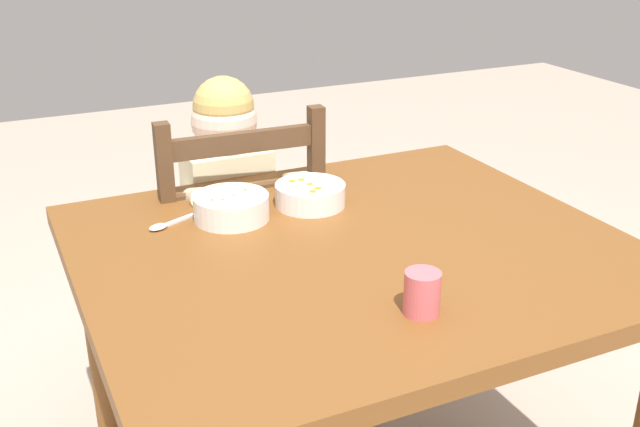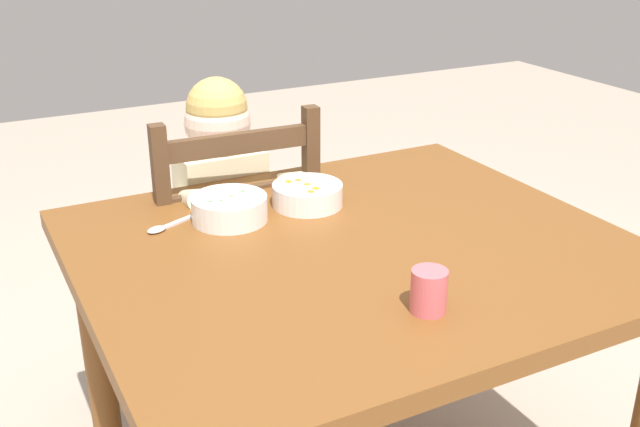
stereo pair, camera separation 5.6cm
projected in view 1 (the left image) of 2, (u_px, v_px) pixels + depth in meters
name	position (u px, v px, depth m)	size (l,w,h in m)	color
dining_table	(353.00, 289.00, 1.60)	(1.10, 0.97, 0.72)	brown
dining_chair	(233.00, 264.00, 2.07)	(0.44, 0.44, 0.91)	#4F3520
child_figure	(232.00, 201.00, 2.00)	(0.32, 0.31, 0.96)	beige
bowl_of_peas	(231.00, 206.00, 1.67)	(0.17, 0.17, 0.06)	white
bowl_of_carrots	(310.00, 194.00, 1.75)	(0.16, 0.16, 0.05)	white
spoon	(166.00, 224.00, 1.64)	(0.13, 0.07, 0.01)	silver
drinking_cup	(422.00, 293.00, 1.29)	(0.06, 0.06, 0.08)	#D75F67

